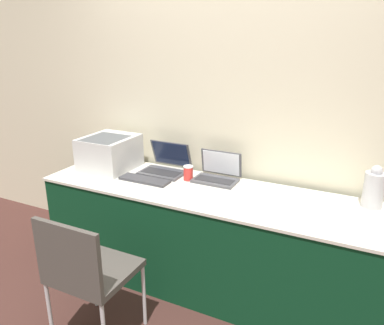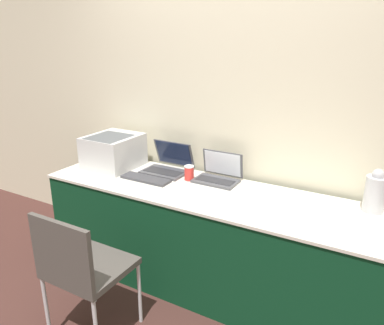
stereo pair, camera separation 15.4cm
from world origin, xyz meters
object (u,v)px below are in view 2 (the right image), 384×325
object	(u,v)px
laptop_left	(168,165)
metal_pitcher	(375,193)
printer	(113,150)
coffee_cup	(189,173)
external_keyboard	(146,179)
chair	(81,265)
laptop_right	(218,174)

from	to	relation	value
laptop_left	metal_pitcher	world-z (taller)	metal_pitcher
printer	coffee_cup	world-z (taller)	printer
printer	laptop_left	distance (m)	0.49
printer	external_keyboard	xyz separation A→B (m)	(0.42, -0.12, -0.14)
printer	laptop_left	size ratio (longest dim) A/B	1.22
laptop_left	coffee_cup	world-z (taller)	laptop_left
printer	metal_pitcher	bearing A→B (deg)	4.15
external_keyboard	metal_pitcher	size ratio (longest dim) A/B	1.41
chair	external_keyboard	bearing A→B (deg)	97.96
coffee_cup	printer	bearing A→B (deg)	-176.28
laptop_left	laptop_right	bearing A→B (deg)	1.97
printer	chair	size ratio (longest dim) A/B	0.49
printer	laptop_right	bearing A→B (deg)	8.95
external_keyboard	coffee_cup	distance (m)	0.34
metal_pitcher	chair	world-z (taller)	metal_pitcher
coffee_cup	metal_pitcher	bearing A→B (deg)	4.39
metal_pitcher	chair	distance (m)	1.85
external_keyboard	printer	bearing A→B (deg)	163.50
laptop_left	laptop_right	xyz separation A→B (m)	(0.45, 0.02, -0.00)
laptop_right	metal_pitcher	bearing A→B (deg)	0.06
external_keyboard	chair	distance (m)	0.86
laptop_right	external_keyboard	bearing A→B (deg)	-151.29
metal_pitcher	chair	xyz separation A→B (m)	(-1.45, -1.09, -0.37)
laptop_right	chair	bearing A→B (deg)	-109.01
coffee_cup	chair	xyz separation A→B (m)	(-0.17, -0.99, -0.30)
laptop_right	external_keyboard	world-z (taller)	laptop_right
coffee_cup	metal_pitcher	world-z (taller)	metal_pitcher
laptop_right	laptop_left	bearing A→B (deg)	-178.03
printer	laptop_left	xyz separation A→B (m)	(0.46, 0.13, -0.09)
external_keyboard	chair	xyz separation A→B (m)	(0.11, -0.82, -0.25)
external_keyboard	coffee_cup	bearing A→B (deg)	30.63
laptop_right	coffee_cup	xyz separation A→B (m)	(-0.20, -0.10, 0.01)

